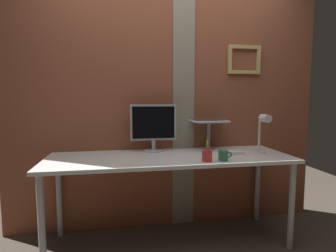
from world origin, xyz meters
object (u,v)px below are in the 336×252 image
desk_lamp (263,129)px  laptop (206,114)px  monitor (153,125)px  pen_cup (207,155)px  coffee_mug (223,155)px

desk_lamp → laptop: bearing=138.4°
laptop → desk_lamp: 0.55m
monitor → pen_cup: (0.37, -0.47, -0.20)m
laptop → coffee_mug: bearing=-93.4°
desk_lamp → monitor: bearing=163.5°
laptop → desk_lamp: size_ratio=0.95×
pen_cup → coffee_mug: size_ratio=1.53×
monitor → laptop: laptop is taller
monitor → coffee_mug: bearing=-43.1°
laptop → monitor: bearing=-171.3°
coffee_mug → monitor: bearing=136.9°
laptop → pen_cup: (-0.17, -0.55, -0.29)m
desk_lamp → coffee_mug: (-0.44, -0.19, -0.18)m
laptop → desk_lamp: (0.41, -0.36, -0.12)m
monitor → coffee_mug: size_ratio=3.87×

